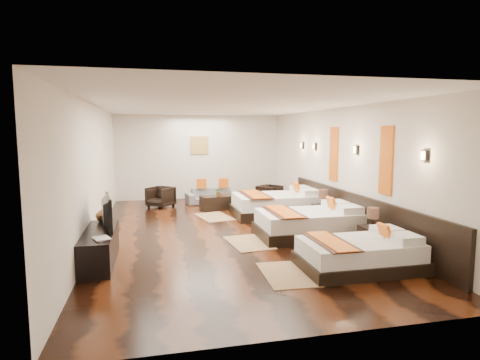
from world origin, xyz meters
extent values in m
cube|color=black|center=(0.00, 0.00, 0.00)|extent=(5.50, 9.50, 0.01)
cube|color=white|center=(0.00, 0.00, 2.80)|extent=(5.50, 9.50, 0.01)
cube|color=silver|center=(0.00, 4.75, 1.40)|extent=(5.50, 0.01, 2.80)
cube|color=silver|center=(-2.75, 0.00, 1.40)|extent=(0.01, 9.50, 2.80)
cube|color=silver|center=(2.75, 0.00, 1.40)|extent=(0.01, 9.50, 2.80)
cube|color=black|center=(2.71, -0.80, 0.45)|extent=(0.08, 6.60, 0.90)
cube|color=black|center=(1.67, -2.88, 0.10)|extent=(1.92, 1.19, 0.20)
cube|color=white|center=(1.67, -2.88, 0.34)|extent=(1.83, 1.10, 0.27)
cube|color=orange|center=(2.13, -2.88, 0.58)|extent=(0.14, 0.29, 0.30)
cube|color=#38190F|center=(1.17, -2.88, 0.48)|extent=(0.50, 1.21, 0.02)
cube|color=orange|center=(1.17, -2.88, 0.50)|extent=(0.35, 1.21, 0.02)
cube|color=black|center=(1.67, -0.78, 0.12)|extent=(2.20, 1.36, 0.23)
cube|color=white|center=(1.67, -0.78, 0.39)|extent=(2.10, 1.26, 0.31)
cube|color=orange|center=(2.19, -0.78, 0.67)|extent=(0.16, 0.34, 0.34)
cube|color=#38190F|center=(1.09, -0.78, 0.56)|extent=(0.58, 1.39, 0.02)
cube|color=orange|center=(1.09, -0.78, 0.57)|extent=(0.40, 1.39, 0.02)
cube|color=black|center=(1.67, 1.41, 0.12)|extent=(2.34, 1.45, 0.25)
cube|color=white|center=(1.67, 1.41, 0.41)|extent=(2.23, 1.34, 0.33)
cube|color=orange|center=(2.23, 1.41, 0.71)|extent=(0.17, 0.36, 0.36)
cube|color=#38190F|center=(1.06, 1.41, 0.59)|extent=(0.61, 1.47, 0.02)
cube|color=orange|center=(1.06, 1.41, 0.61)|extent=(0.42, 1.47, 0.02)
cube|color=black|center=(2.44, -1.98, 0.23)|extent=(0.41, 0.41, 0.46)
cylinder|color=black|center=(2.44, -1.98, 0.55)|extent=(0.07, 0.07, 0.18)
cylinder|color=#3F2619|center=(2.44, -1.98, 0.72)|extent=(0.22, 0.22, 0.20)
cube|color=black|center=(2.44, 0.22, 0.24)|extent=(0.43, 0.43, 0.48)
cylinder|color=black|center=(2.44, 0.22, 0.58)|extent=(0.08, 0.08, 0.19)
cylinder|color=#3F2619|center=(2.44, 0.22, 0.75)|extent=(0.23, 0.23, 0.21)
cube|color=#9D7A50|center=(0.44, -2.87, 0.01)|extent=(0.80, 1.23, 0.01)
cube|color=#9D7A50|center=(0.29, -0.99, 0.01)|extent=(0.87, 1.27, 0.01)
cube|color=#9D7A50|center=(0.01, 1.63, 0.01)|extent=(0.98, 1.33, 0.01)
cube|color=black|center=(-2.50, -1.60, 0.28)|extent=(0.50, 1.80, 0.55)
imported|color=black|center=(-2.45, -1.45, 0.84)|extent=(0.29, 1.02, 0.58)
imported|color=black|center=(-2.50, -2.22, 0.56)|extent=(0.33, 0.37, 0.03)
imported|color=brown|center=(-2.50, -0.85, 0.70)|extent=(0.32, 0.32, 0.31)
imported|color=slate|center=(0.28, 3.70, 0.24)|extent=(1.73, 0.86, 0.48)
imported|color=black|center=(-1.34, 3.34, 0.31)|extent=(0.94, 0.95, 0.62)
imported|color=black|center=(2.00, 3.17, 0.30)|extent=(0.90, 0.90, 0.59)
cube|color=black|center=(0.28, 2.65, 0.20)|extent=(1.08, 0.68, 0.40)
imported|color=#27521B|center=(0.29, 2.59, 0.52)|extent=(0.26, 0.24, 0.25)
cube|color=#D86014|center=(2.73, -1.90, 1.70)|extent=(0.04, 0.40, 1.30)
cube|color=#D86014|center=(2.73, 0.30, 1.70)|extent=(0.04, 0.40, 1.30)
cube|color=black|center=(2.71, -3.00, 1.85)|extent=(0.06, 0.12, 0.18)
cube|color=#FFD18C|center=(2.68, -3.00, 1.85)|extent=(0.02, 0.10, 0.14)
cube|color=black|center=(2.71, -0.80, 1.85)|extent=(0.06, 0.12, 0.18)
cube|color=#FFD18C|center=(2.68, -0.80, 1.85)|extent=(0.02, 0.10, 0.14)
cube|color=black|center=(2.71, 1.40, 1.85)|extent=(0.06, 0.12, 0.18)
cube|color=#FFD18C|center=(2.68, 1.40, 1.85)|extent=(0.02, 0.10, 0.14)
cube|color=black|center=(2.71, 2.30, 1.85)|extent=(0.06, 0.12, 0.18)
cube|color=#FFD18C|center=(2.68, 2.30, 1.85)|extent=(0.02, 0.10, 0.14)
cube|color=#AD873F|center=(0.00, 4.73, 1.80)|extent=(0.60, 0.04, 0.60)
camera|label=1|loc=(-1.62, -8.59, 2.22)|focal=29.76mm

